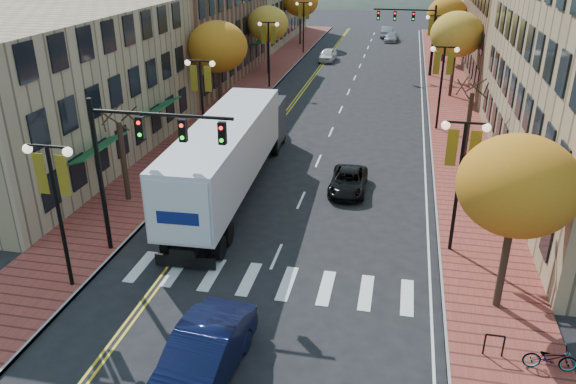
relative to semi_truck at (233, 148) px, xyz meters
The scene contains 32 objects.
ground 11.37m from the semi_truck, 69.76° to the right, with size 200.00×200.00×0.00m, color black.
sidewalk_left 22.84m from the semi_truck, 103.16° to the left, with size 4.00×85.00×0.15m, color brown.
sidewalk_right 25.68m from the semi_truck, 59.86° to the left, with size 4.00×85.00×0.15m, color brown.
building_left_near 13.56m from the semi_truck, 168.81° to the left, with size 12.00×22.00×9.00m, color #9E8966.
building_left_mid 28.94m from the semi_truck, 117.21° to the left, with size 12.00×24.00×11.00m, color brown.
building_left_far 52.33m from the semi_truck, 104.58° to the left, with size 12.00×26.00×9.50m, color #9E8966.
building_right_mid 38.78m from the semi_truck, 54.75° to the left, with size 15.00×24.00×10.00m, color brown.
building_right_far 58.14m from the semi_truck, 67.38° to the left, with size 15.00×20.00×11.00m, color #9E8966.
tree_left_a 5.70m from the semi_truck, 155.13° to the right, with size 0.28×0.28×4.20m.
tree_left_b 14.83m from the semi_truck, 110.80° to the left, with size 4.48×4.48×7.21m.
tree_left_c 30.15m from the semi_truck, 99.90° to the left, with size 4.16×4.16×6.69m.
tree_left_d 47.98m from the semi_truck, 96.19° to the left, with size 4.61×4.61×7.42m.
tree_right_a 15.53m from the semi_truck, 33.19° to the right, with size 4.16×4.16×6.69m.
tree_right_b 14.92m from the semi_truck, 30.65° to the left, with size 0.28×0.28×4.20m.
tree_right_c 27.02m from the semi_truck, 61.47° to the left, with size 4.48×4.48×7.21m.
tree_right_d 41.72m from the semi_truck, 72.05° to the left, with size 4.35×4.35×7.00m.
lamp_left_a 11.16m from the semi_truck, 109.43° to the right, with size 1.96×0.36×6.05m.
lamp_left_b 6.91m from the semi_truck, 123.19° to the left, with size 1.96×0.36×6.05m.
lamp_left_c 23.95m from the semi_truck, 98.83° to the left, with size 1.96×0.36×6.05m.
lamp_left_d 41.80m from the semi_truck, 95.04° to the left, with size 1.96×0.36×6.05m.
lamp_right_a 12.28m from the semi_truck, 21.20° to the right, with size 1.96×0.36×6.05m.
lamp_right_b 17.79m from the semi_truck, 50.20° to the left, with size 1.96×0.36×6.05m.
lamp_right_c 33.62m from the semi_truck, 70.27° to the left, with size 1.96×0.36×6.05m.
traffic_mast_near 7.93m from the semi_truck, 102.53° to the right, with size 6.10×0.35×7.00m.
traffic_mast_far 33.03m from the semi_truck, 73.58° to the left, with size 6.10×0.34×7.00m.
semi_truck is the anchor object (origin of this frame).
navy_sedan 14.73m from the semi_truck, 77.18° to the right, with size 1.86×5.35×1.76m, color black.
black_suv 6.61m from the semi_truck, 12.26° to the left, with size 1.95×4.22×1.17m, color black.
car_far_white 37.69m from the semi_truck, 90.13° to the left, with size 1.65×4.11×1.40m, color silver.
car_far_silver 53.44m from the semi_truck, 82.91° to the left, with size 1.66×4.08×1.18m, color #94959A.
car_far_oncoming 57.08m from the semi_truck, 84.16° to the left, with size 1.58×4.54×1.50m, color #97979E.
bicycle 18.38m from the semi_truck, 39.91° to the right, with size 0.58×1.67×0.88m, color gray.
Camera 1 is at (4.84, -16.86, 12.75)m, focal length 35.00 mm.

